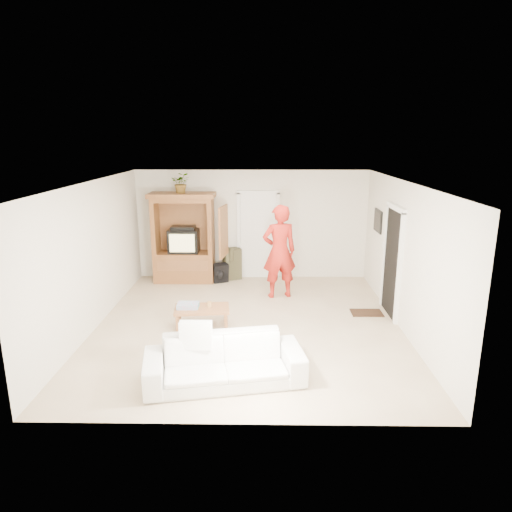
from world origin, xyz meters
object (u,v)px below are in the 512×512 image
Objects in this scene: coffee_table at (202,310)px; armoire at (185,244)px; man at (279,251)px; sofa at (224,361)px.

armoire is at bearing 98.95° from coffee_table.
man is 2.30m from coffee_table.
sofa reaches higher than coffee_table.
armoire reaches higher than man.
sofa is 2.01m from coffee_table.
coffee_table is (-1.44, -1.65, -0.68)m from man.
armoire is 0.96× the size of sofa.
coffee_table is at bearing 35.22° from man.
man reaches higher than coffee_table.
sofa is (1.31, -4.68, -0.59)m from armoire.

